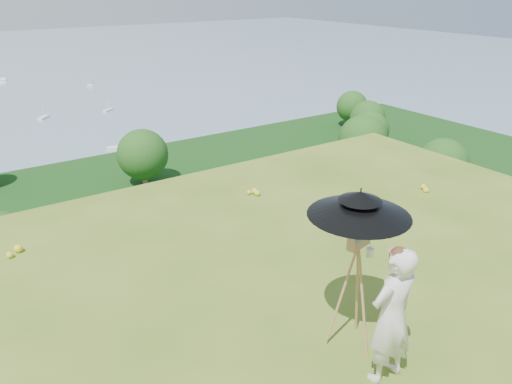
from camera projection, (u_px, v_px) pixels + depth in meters
slope_trees at (17, 252)px, 37.71m from camera, size 110.00×50.00×6.00m
wildflowers at (377, 380)px, 5.30m from camera, size 10.00×10.50×0.12m
painter at (392, 316)px, 5.11m from camera, size 0.58×0.39×1.59m
field_easel at (355, 285)px, 5.61m from camera, size 0.73×0.73×1.62m
sun_umbrella at (359, 216)px, 5.30m from camera, size 1.22×1.22×0.65m
painter_cap at (400, 252)px, 4.82m from camera, size 0.21×0.24×0.10m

